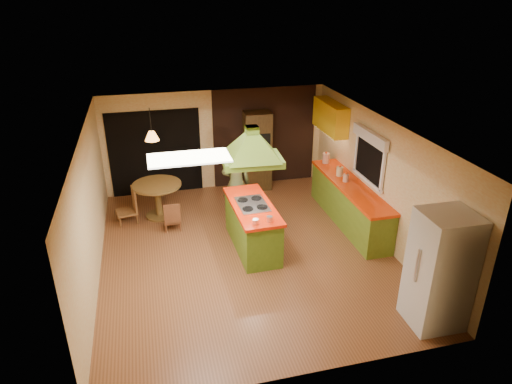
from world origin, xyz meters
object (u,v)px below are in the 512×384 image
object	(u,v)px
refrigerator	(440,270)
dining_table	(158,194)
wall_oven	(257,151)
man	(236,183)
kitchen_island	(252,226)
canister_large	(326,158)

from	to	relation	value
refrigerator	dining_table	xyz separation A→B (m)	(-3.92, 4.60, -0.37)
wall_oven	refrigerator	bearing A→B (deg)	-73.85
man	wall_oven	size ratio (longest dim) A/B	0.86
refrigerator	wall_oven	size ratio (longest dim) A/B	0.95
kitchen_island	wall_oven	world-z (taller)	wall_oven
refrigerator	wall_oven	world-z (taller)	wall_oven
wall_oven	canister_large	world-z (taller)	wall_oven
refrigerator	wall_oven	distance (m)	5.81
canister_large	dining_table	bearing A→B (deg)	-179.88
kitchen_island	dining_table	xyz separation A→B (m)	(-1.73, 1.78, 0.09)
canister_large	wall_oven	bearing A→B (deg)	143.72
kitchen_island	wall_oven	size ratio (longest dim) A/B	0.96
man	dining_table	distance (m)	1.77
refrigerator	canister_large	bearing A→B (deg)	90.57
wall_oven	canister_large	bearing A→B (deg)	-33.78
canister_large	kitchen_island	bearing A→B (deg)	-141.27
refrigerator	canister_large	distance (m)	4.61
kitchen_island	man	size ratio (longest dim) A/B	1.12
wall_oven	kitchen_island	bearing A→B (deg)	-103.54
man	kitchen_island	bearing A→B (deg)	98.92
kitchen_island	man	world-z (taller)	man
wall_oven	man	bearing A→B (deg)	-116.79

